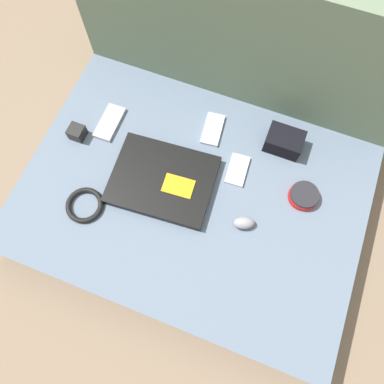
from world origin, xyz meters
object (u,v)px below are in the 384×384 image
object	(u,v)px
computer_mouse	(244,223)
phone_small	(213,129)
laptop	(163,180)
phone_black	(110,122)
speaker_puck	(304,196)
charger_brick	(77,132)
phone_silver	(237,170)
camera_pouch	(284,141)

from	to	relation	value
computer_mouse	phone_small	world-z (taller)	computer_mouse
laptop	phone_black	xyz separation A→B (m)	(-0.24, 0.13, -0.01)
laptop	phone_small	bearing A→B (deg)	65.95
speaker_puck	laptop	bearing A→B (deg)	-165.71
laptop	charger_brick	world-z (taller)	charger_brick
laptop	phone_silver	xyz separation A→B (m)	(0.20, 0.12, -0.01)
phone_black	charger_brick	bearing A→B (deg)	-134.63
phone_small	charger_brick	xyz separation A→B (m)	(-0.39, -0.17, 0.01)
laptop	charger_brick	bearing A→B (deg)	166.42
phone_small	camera_pouch	size ratio (longest dim) A/B	1.07
laptop	speaker_puck	bearing A→B (deg)	9.79
camera_pouch	laptop	bearing A→B (deg)	-140.59
phone_small	speaker_puck	bearing A→B (deg)	-26.33
phone_black	camera_pouch	world-z (taller)	camera_pouch
laptop	computer_mouse	distance (m)	0.27
phone_black	camera_pouch	bearing A→B (deg)	11.75
computer_mouse	phone_black	distance (m)	0.54
laptop	camera_pouch	bearing A→B (deg)	34.91
phone_small	charger_brick	size ratio (longest dim) A/B	2.54
computer_mouse	phone_black	size ratio (longest dim) A/B	0.54
computer_mouse	charger_brick	size ratio (longest dim) A/B	1.51
laptop	camera_pouch	world-z (taller)	camera_pouch
computer_mouse	phone_silver	bearing A→B (deg)	92.59
phone_silver	phone_small	size ratio (longest dim) A/B	0.89
computer_mouse	charger_brick	distance (m)	0.59
laptop	phone_black	size ratio (longest dim) A/B	2.46
phone_silver	phone_black	size ratio (longest dim) A/B	0.81
phone_small	laptop	bearing A→B (deg)	-116.06
phone_silver	computer_mouse	bearing A→B (deg)	-69.79
phone_silver	phone_black	bearing A→B (deg)	174.58
speaker_puck	phone_silver	world-z (taller)	speaker_puck
camera_pouch	charger_brick	distance (m)	0.65
computer_mouse	phone_small	xyz separation A→B (m)	(-0.19, 0.26, -0.01)
speaker_puck	charger_brick	size ratio (longest dim) A/B	1.88
computer_mouse	phone_small	bearing A→B (deg)	104.19
laptop	computer_mouse	xyz separation A→B (m)	(0.27, -0.04, 0.00)
speaker_puck	camera_pouch	distance (m)	0.18
phone_black	phone_small	world-z (taller)	same
phone_small	charger_brick	world-z (taller)	charger_brick
computer_mouse	camera_pouch	bearing A→B (deg)	61.61
camera_pouch	computer_mouse	bearing A→B (deg)	-96.66
laptop	camera_pouch	size ratio (longest dim) A/B	2.89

